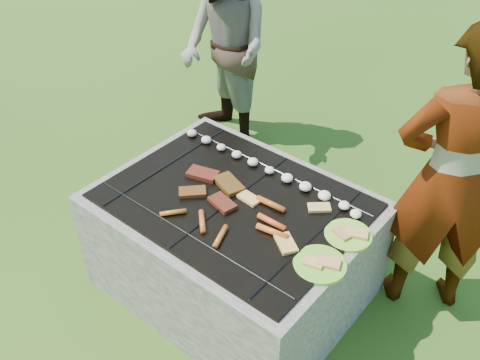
% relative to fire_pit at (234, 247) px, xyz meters
% --- Properties ---
extents(lawn, '(60.00, 60.00, 0.00)m').
position_rel_fire_pit_xyz_m(lawn, '(0.00, 0.00, -0.28)').
color(lawn, '#1E4511').
rests_on(lawn, ground).
extents(fire_pit, '(1.30, 1.00, 0.62)m').
position_rel_fire_pit_xyz_m(fire_pit, '(0.00, 0.00, 0.00)').
color(fire_pit, '#A49A91').
rests_on(fire_pit, ground).
extents(mushrooms, '(1.13, 0.08, 0.04)m').
position_rel_fire_pit_xyz_m(mushrooms, '(0.02, 0.28, 0.35)').
color(mushrooms, beige).
rests_on(mushrooms, fire_pit).
extents(pork_slabs, '(0.40, 0.31, 0.02)m').
position_rel_fire_pit_xyz_m(pork_slabs, '(-0.13, 0.01, 0.34)').
color(pork_slabs, maroon).
rests_on(pork_slabs, fire_pit).
extents(sausages, '(0.57, 0.41, 0.03)m').
position_rel_fire_pit_xyz_m(sausages, '(0.15, -0.10, 0.34)').
color(sausages, '#BC6A1F').
rests_on(sausages, fire_pit).
extents(bread_on_grate, '(0.45, 0.42, 0.02)m').
position_rel_fire_pit_xyz_m(bread_on_grate, '(0.28, 0.03, 0.34)').
color(bread_on_grate, '#EDBD79').
rests_on(bread_on_grate, fire_pit).
extents(plate_far, '(0.28, 0.28, 0.03)m').
position_rel_fire_pit_xyz_m(plate_far, '(0.56, 0.14, 0.33)').
color(plate_far, '#AEC72F').
rests_on(plate_far, fire_pit).
extents(plate_near, '(0.30, 0.30, 0.03)m').
position_rel_fire_pit_xyz_m(plate_near, '(0.56, -0.09, 0.33)').
color(plate_near, '#A8D633').
rests_on(plate_near, fire_pit).
extents(cook, '(0.68, 0.64, 1.56)m').
position_rel_fire_pit_xyz_m(cook, '(0.81, 0.59, 0.50)').
color(cook, gray).
rests_on(cook, ground).
extents(bystander, '(0.87, 0.78, 1.47)m').
position_rel_fire_pit_xyz_m(bystander, '(-1.00, 1.09, 0.45)').
color(bystander, gray).
rests_on(bystander, ground).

